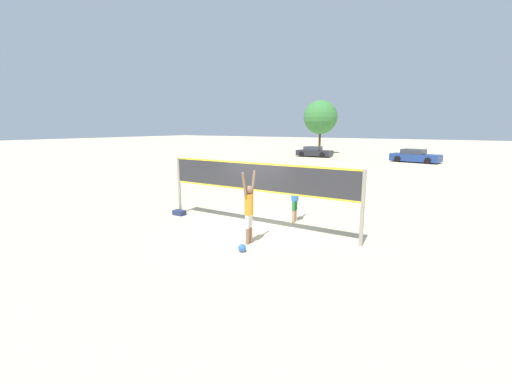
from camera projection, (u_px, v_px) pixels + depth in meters
ground_plane at (256, 227)px, 12.54m from camera, size 200.00×200.00×0.00m
volleyball_net at (256, 182)px, 12.22m from camera, size 7.75×0.12×2.36m
player_spiker at (249, 206)px, 10.51m from camera, size 0.28×0.72×2.29m
player_blocker at (295, 194)px, 12.97m from camera, size 0.28×0.70×2.07m
volleyball at (242, 248)px, 10.00m from camera, size 0.24×0.24×0.24m
gear_bag at (179, 213)px, 14.19m from camera, size 0.51×0.32×0.20m
parked_car_near at (415, 156)px, 35.16m from camera, size 4.99×2.69×1.36m
parked_car_mid at (314, 152)px, 41.80m from camera, size 4.28×2.18×1.25m
tree_left_cluster at (320, 117)px, 46.16m from camera, size 4.53×4.53×7.15m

